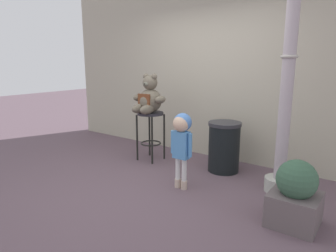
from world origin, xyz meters
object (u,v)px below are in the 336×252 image
(teddy_bear, at_px, (149,98))
(trash_bin, at_px, (224,147))
(child_walking, at_px, (182,135))
(bar_stool_with_teddy, at_px, (151,126))
(planter_with_shrub, at_px, (295,196))
(lamppost, at_px, (286,102))

(teddy_bear, xyz_separation_m, trash_bin, (1.22, 0.26, -0.66))
(teddy_bear, distance_m, child_walking, 1.27)
(bar_stool_with_teddy, relative_size, planter_with_shrub, 1.18)
(child_walking, relative_size, lamppost, 0.34)
(child_walking, bearing_deg, planter_with_shrub, 83.81)
(teddy_bear, distance_m, trash_bin, 1.41)
(lamppost, bearing_deg, bar_stool_with_teddy, 179.40)
(lamppost, bearing_deg, teddy_bear, -179.79)
(trash_bin, height_order, lamppost, lamppost)
(teddy_bear, bearing_deg, child_walking, -30.95)
(lamppost, relative_size, planter_with_shrub, 4.24)
(child_walking, relative_size, trash_bin, 1.32)
(bar_stool_with_teddy, bearing_deg, child_walking, -32.13)
(teddy_bear, relative_size, child_walking, 0.63)
(trash_bin, bearing_deg, lamppost, -15.78)
(bar_stool_with_teddy, xyz_separation_m, lamppost, (2.11, -0.02, 0.57))
(lamppost, bearing_deg, child_walking, -148.61)
(child_walking, xyz_separation_m, trash_bin, (0.16, 0.90, -0.34))
(teddy_bear, height_order, trash_bin, teddy_bear)
(bar_stool_with_teddy, xyz_separation_m, trash_bin, (1.22, 0.23, -0.20))
(bar_stool_with_teddy, distance_m, child_walking, 1.26)
(planter_with_shrub, bearing_deg, teddy_bear, 163.93)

